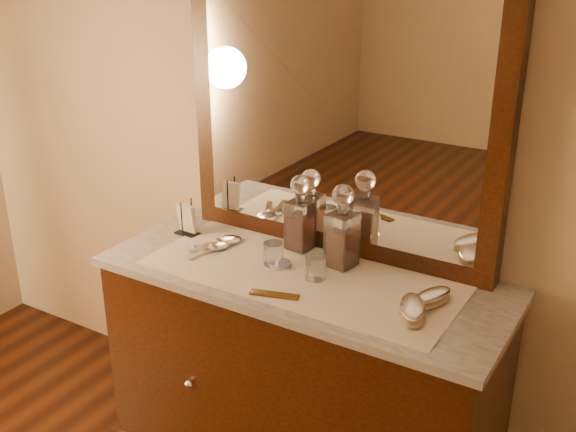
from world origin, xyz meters
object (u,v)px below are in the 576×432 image
object	(u,v)px
dresser_cabinet	(302,379)
hand_mirror_inner	(215,247)
hand_mirror_outer	(223,241)
brush_far	(432,298)
napkin_rack	(187,220)
comb	(274,295)
decanter_right	(342,235)
pin_dish	(280,264)
brush_near	(412,310)
decanter_left	(300,221)
mirror_frame	(340,117)

from	to	relation	value
dresser_cabinet	hand_mirror_inner	world-z (taller)	hand_mirror_inner
hand_mirror_outer	brush_far	bearing A→B (deg)	-2.18
napkin_rack	hand_mirror_inner	xyz separation A→B (m)	(0.18, -0.06, -0.05)
napkin_rack	hand_mirror_inner	world-z (taller)	napkin_rack
dresser_cabinet	comb	bearing A→B (deg)	-88.61
hand_mirror_outer	decanter_right	bearing A→B (deg)	7.99
dresser_cabinet	comb	distance (m)	0.49
pin_dish	napkin_rack	world-z (taller)	napkin_rack
napkin_rack	brush_near	size ratio (longest dim) A/B	0.74
comb	decanter_left	distance (m)	0.39
napkin_rack	brush_near	bearing A→B (deg)	-8.26
pin_dish	decanter_right	size ratio (longest dim) A/B	0.26
comb	decanter_right	bearing A→B (deg)	58.28
mirror_frame	decanter_left	size ratio (longest dim) A/B	4.19
decanter_left	hand_mirror_outer	distance (m)	0.31
mirror_frame	napkin_rack	size ratio (longest dim) A/B	8.44
dresser_cabinet	brush_near	size ratio (longest dim) A/B	7.24
comb	hand_mirror_inner	size ratio (longest dim) A/B	0.84
dresser_cabinet	mirror_frame	size ratio (longest dim) A/B	1.17
mirror_frame	decanter_right	distance (m)	0.41
mirror_frame	decanter_right	world-z (taller)	mirror_frame
napkin_rack	decanter_right	size ratio (longest dim) A/B	0.47
hand_mirror_inner	comb	bearing A→B (deg)	-26.25
mirror_frame	pin_dish	bearing A→B (deg)	-111.17
brush_far	napkin_rack	bearing A→B (deg)	177.85
comb	brush_near	xyz separation A→B (m)	(0.43, 0.11, 0.02)
pin_dish	hand_mirror_inner	xyz separation A→B (m)	(-0.28, -0.01, 0.00)
mirror_frame	napkin_rack	bearing A→B (deg)	-161.37
napkin_rack	pin_dish	bearing A→B (deg)	-6.96
brush_near	hand_mirror_inner	distance (m)	0.81
dresser_cabinet	brush_far	size ratio (longest dim) A/B	7.97
mirror_frame	brush_far	world-z (taller)	mirror_frame
comb	napkin_rack	size ratio (longest dim) A/B	1.16
brush_near	brush_far	xyz separation A→B (m)	(0.02, 0.11, -0.00)
decanter_right	hand_mirror_inner	bearing A→B (deg)	-165.09
napkin_rack	dresser_cabinet	bearing A→B (deg)	-5.93
comb	decanter_right	xyz separation A→B (m)	(0.08, 0.31, 0.11)
decanter_right	hand_mirror_outer	distance (m)	0.48
brush_near	hand_mirror_inner	size ratio (longest dim) A/B	0.98
brush_near	dresser_cabinet	bearing A→B (deg)	168.82
brush_far	hand_mirror_outer	bearing A→B (deg)	177.82
pin_dish	decanter_right	distance (m)	0.24
mirror_frame	decanter_right	size ratio (longest dim) A/B	3.96
decanter_right	hand_mirror_inner	size ratio (longest dim) A/B	1.54
mirror_frame	napkin_rack	world-z (taller)	mirror_frame
pin_dish	dresser_cabinet	bearing A→B (deg)	-0.87
dresser_cabinet	hand_mirror_inner	xyz separation A→B (m)	(-0.37, -0.01, 0.45)
decanter_left	brush_far	world-z (taller)	decanter_left
brush_far	brush_near	bearing A→B (deg)	-102.01
comb	napkin_rack	distance (m)	0.62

